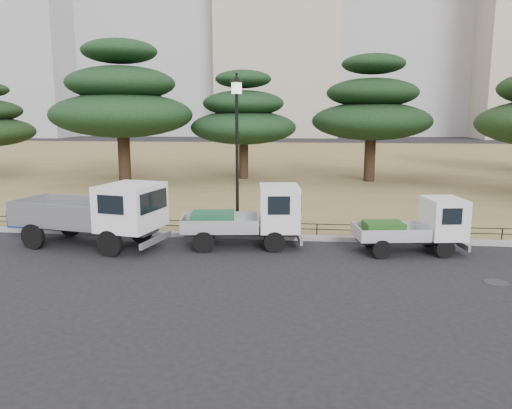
# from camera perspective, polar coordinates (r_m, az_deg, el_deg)

# --- Properties ---
(ground) EXTENTS (220.00, 220.00, 0.00)m
(ground) POSITION_cam_1_polar(r_m,az_deg,el_deg) (14.62, -0.90, -6.42)
(ground) COLOR black
(lawn) EXTENTS (120.00, 56.00, 0.15)m
(lawn) POSITION_cam_1_polar(r_m,az_deg,el_deg) (44.71, 4.21, 4.97)
(lawn) COLOR olive
(lawn) RESTS_ON ground
(curb) EXTENTS (120.00, 0.25, 0.16)m
(curb) POSITION_cam_1_polar(r_m,az_deg,el_deg) (17.09, 0.23, -3.67)
(curb) COLOR gray
(curb) RESTS_ON ground
(truck_large) EXTENTS (5.03, 2.74, 2.08)m
(truck_large) POSITION_cam_1_polar(r_m,az_deg,el_deg) (16.65, -17.77, -0.75)
(truck_large) COLOR black
(truck_large) RESTS_ON ground
(truck_kei_front) EXTENTS (3.88, 2.04, 1.96)m
(truck_kei_front) POSITION_cam_1_polar(r_m,az_deg,el_deg) (15.95, -0.61, -1.38)
(truck_kei_front) COLOR black
(truck_kei_front) RESTS_ON ground
(truck_kei_rear) EXTENTS (3.39, 1.85, 1.69)m
(truck_kei_rear) POSITION_cam_1_polar(r_m,az_deg,el_deg) (16.01, 17.96, -2.33)
(truck_kei_rear) COLOR black
(truck_kei_rear) RESTS_ON ground
(street_lamp) EXTENTS (0.48, 0.48, 5.31)m
(street_lamp) POSITION_cam_1_polar(r_m,az_deg,el_deg) (16.98, -2.20, 8.73)
(street_lamp) COLOR black
(street_lamp) RESTS_ON lawn
(pipe_fence) EXTENTS (38.00, 0.04, 0.40)m
(pipe_fence) POSITION_cam_1_polar(r_m,az_deg,el_deg) (17.15, 0.29, -2.39)
(pipe_fence) COLOR black
(pipe_fence) RESTS_ON lawn
(tarp_pile) EXTENTS (1.45, 1.09, 0.93)m
(tarp_pile) POSITION_cam_1_polar(r_m,az_deg,el_deg) (20.09, -24.14, -1.18)
(tarp_pile) COLOR #143A9D
(tarp_pile) RESTS_ON lawn
(manhole) EXTENTS (0.60, 0.60, 0.01)m
(manhole) POSITION_cam_1_polar(r_m,az_deg,el_deg) (14.15, 25.77, -8.02)
(manhole) COLOR #2D2D30
(manhole) RESTS_ON ground
(pine_west_near) EXTENTS (8.38, 8.38, 8.38)m
(pine_west_near) POSITION_cam_1_polar(r_m,az_deg,el_deg) (31.31, -15.10, 11.37)
(pine_west_near) COLOR black
(pine_west_near) RESTS_ON lawn
(pine_center_left) EXTENTS (6.63, 6.63, 6.74)m
(pine_center_left) POSITION_cam_1_polar(r_m,az_deg,el_deg) (31.71, -1.45, 10.01)
(pine_center_left) COLOR black
(pine_center_left) RESTS_ON lawn
(pine_center_right) EXTENTS (7.13, 7.13, 7.57)m
(pine_center_right) POSITION_cam_1_polar(r_m,az_deg,el_deg) (31.20, 13.09, 10.64)
(pine_center_right) COLOR black
(pine_center_right) RESTS_ON lawn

